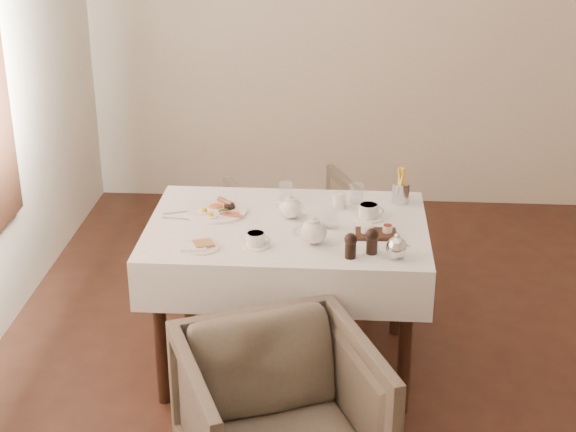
% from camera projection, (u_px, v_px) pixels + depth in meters
% --- Properties ---
extents(table, '(1.28, 0.88, 0.75)m').
position_uv_depth(table, '(287.00, 247.00, 4.08)').
color(table, black).
rests_on(table, ground).
extents(armchair_near, '(0.93, 0.95, 0.66)m').
position_uv_depth(armchair_near, '(280.00, 420.00, 3.38)').
color(armchair_near, '#50453A').
rests_on(armchair_near, ground).
extents(armchair_far, '(0.89, 0.90, 0.63)m').
position_uv_depth(armchair_far, '(298.00, 239.00, 4.93)').
color(armchair_far, '#50453A').
rests_on(armchair_far, ground).
extents(breakfast_plate, '(0.28, 0.28, 0.04)m').
position_uv_depth(breakfast_plate, '(218.00, 211.00, 4.15)').
color(breakfast_plate, white).
rests_on(breakfast_plate, table).
extents(side_plate, '(0.17, 0.17, 0.02)m').
position_uv_depth(side_plate, '(200.00, 246.00, 3.80)').
color(side_plate, white).
rests_on(side_plate, table).
extents(teapot_centre, '(0.17, 0.15, 0.12)m').
position_uv_depth(teapot_centre, '(291.00, 207.00, 4.07)').
color(teapot_centre, white).
rests_on(teapot_centre, table).
extents(teapot_front, '(0.19, 0.16, 0.13)m').
position_uv_depth(teapot_front, '(313.00, 230.00, 3.82)').
color(teapot_front, white).
rests_on(teapot_front, table).
extents(creamer, '(0.06, 0.06, 0.07)m').
position_uv_depth(creamer, '(339.00, 200.00, 4.19)').
color(creamer, white).
rests_on(creamer, table).
extents(teacup_near, '(0.13, 0.13, 0.06)m').
position_uv_depth(teacup_near, '(256.00, 240.00, 3.81)').
color(teacup_near, white).
rests_on(teacup_near, table).
extents(teacup_far, '(0.14, 0.14, 0.07)m').
position_uv_depth(teacup_far, '(368.00, 212.00, 4.08)').
color(teacup_far, white).
rests_on(teacup_far, table).
extents(glass_left, '(0.07, 0.07, 0.09)m').
position_uv_depth(glass_left, '(286.00, 192.00, 4.28)').
color(glass_left, silver).
rests_on(glass_left, table).
extents(glass_mid, '(0.08, 0.08, 0.09)m').
position_uv_depth(glass_mid, '(331.00, 218.00, 3.98)').
color(glass_mid, silver).
rests_on(glass_mid, table).
extents(glass_right, '(0.08, 0.08, 0.09)m').
position_uv_depth(glass_right, '(357.00, 193.00, 4.26)').
color(glass_right, silver).
rests_on(glass_right, table).
extents(condiment_board, '(0.18, 0.12, 0.05)m').
position_uv_depth(condiment_board, '(376.00, 232.00, 3.91)').
color(condiment_board, black).
rests_on(condiment_board, table).
extents(pepper_mill_left, '(0.07, 0.07, 0.11)m').
position_uv_depth(pepper_mill_left, '(351.00, 245.00, 3.69)').
color(pepper_mill_left, black).
rests_on(pepper_mill_left, table).
extents(pepper_mill_right, '(0.06, 0.06, 0.12)m').
position_uv_depth(pepper_mill_right, '(372.00, 241.00, 3.73)').
color(pepper_mill_right, black).
rests_on(pepper_mill_right, table).
extents(silver_pot, '(0.13, 0.12, 0.12)m').
position_uv_depth(silver_pot, '(396.00, 246.00, 3.69)').
color(silver_pot, white).
rests_on(silver_pot, table).
extents(fries_cup, '(0.09, 0.09, 0.18)m').
position_uv_depth(fries_cup, '(401.00, 187.00, 4.24)').
color(fries_cup, silver).
rests_on(fries_cup, table).
extents(cutlery_fork, '(0.19, 0.08, 0.00)m').
position_uv_depth(cutlery_fork, '(184.00, 212.00, 4.16)').
color(cutlery_fork, silver).
rests_on(cutlery_fork, table).
extents(cutlery_knife, '(0.19, 0.03, 0.00)m').
position_uv_depth(cutlery_knife, '(182.00, 219.00, 4.08)').
color(cutlery_knife, silver).
rests_on(cutlery_knife, table).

